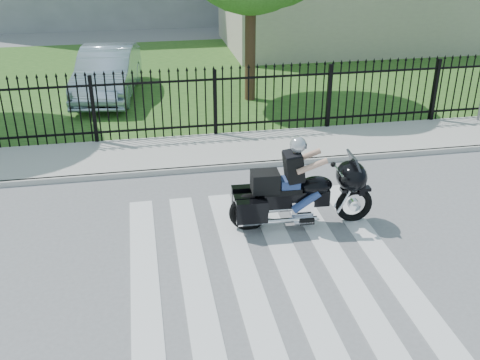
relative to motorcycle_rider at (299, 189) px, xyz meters
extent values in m
plane|color=slate|center=(-0.88, -1.32, -0.74)|extent=(120.00, 120.00, 0.00)
cube|color=#ADAAA3|center=(-0.88, 3.68, -0.68)|extent=(40.00, 2.00, 0.12)
cube|color=#ADAAA3|center=(-0.88, 2.68, -0.68)|extent=(40.00, 0.12, 0.12)
cube|color=#29501B|center=(-0.88, 10.68, -0.73)|extent=(40.00, 12.00, 0.02)
cube|color=black|center=(-0.88, 4.68, -0.39)|extent=(26.00, 0.04, 0.05)
cube|color=black|center=(-0.88, 4.68, 0.81)|extent=(26.00, 0.04, 0.05)
cylinder|color=#382316|center=(0.62, 7.68, 1.34)|extent=(0.32, 0.32, 4.16)
cube|color=beige|center=(6.12, 14.68, 1.01)|extent=(10.00, 6.00, 3.50)
torus|color=black|center=(1.08, -0.04, -0.40)|extent=(0.71, 0.16, 0.71)
torus|color=black|center=(-0.92, 0.04, -0.40)|extent=(0.76, 0.18, 0.75)
cube|color=black|center=(-0.10, 0.00, -0.17)|extent=(1.34, 0.30, 0.31)
ellipsoid|color=black|center=(0.31, -0.01, 0.06)|extent=(0.65, 0.44, 0.34)
cube|color=black|center=(-0.30, 0.01, 0.02)|extent=(0.68, 0.35, 0.10)
cube|color=silver|center=(0.06, 0.00, -0.35)|extent=(0.42, 0.32, 0.31)
ellipsoid|color=black|center=(0.98, -0.04, 0.21)|extent=(0.58, 0.76, 0.55)
cube|color=black|center=(-0.63, 0.02, 0.21)|extent=(0.51, 0.41, 0.37)
cube|color=navy|center=(-0.18, 0.01, 0.14)|extent=(0.36, 0.32, 0.18)
sphere|color=#B2B6BB|center=(-0.05, 0.00, 0.88)|extent=(0.30, 0.30, 0.30)
imported|color=#9BAEC3|center=(-3.68, 8.82, 0.03)|extent=(2.15, 4.73, 1.50)
camera|label=1|loc=(-2.70, -8.81, 4.63)|focal=42.00mm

